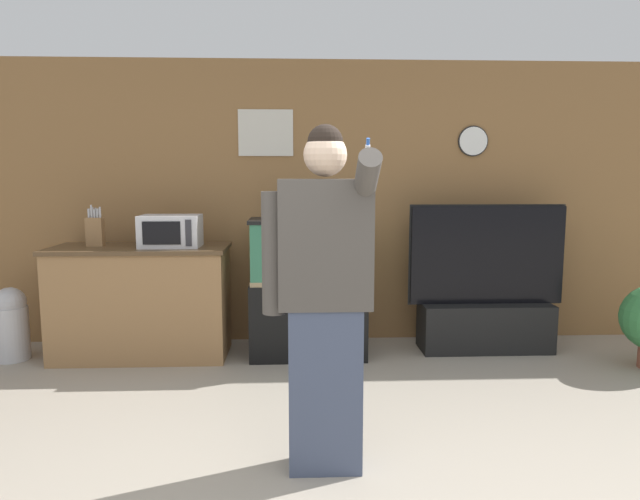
% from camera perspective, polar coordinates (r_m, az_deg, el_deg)
% --- Properties ---
extents(wall_back_paneled, '(10.00, 0.08, 2.60)m').
position_cam_1_polar(wall_back_paneled, '(5.35, -0.94, 4.75)').
color(wall_back_paneled, olive).
rests_on(wall_back_paneled, ground_plane).
extents(counter_island, '(1.49, 0.65, 0.96)m').
position_cam_1_polar(counter_island, '(5.14, -17.40, -4.95)').
color(counter_island, olive).
rests_on(counter_island, ground_plane).
extents(microwave, '(0.49, 0.33, 0.27)m').
position_cam_1_polar(microwave, '(4.95, -14.71, 1.84)').
color(microwave, silver).
rests_on(microwave, counter_island).
extents(knife_block, '(0.14, 0.09, 0.35)m').
position_cam_1_polar(knife_block, '(5.21, -21.57, 1.81)').
color(knife_block, olive).
rests_on(knife_block, counter_island).
extents(aquarium_on_stand, '(0.99, 0.49, 1.19)m').
position_cam_1_polar(aquarium_on_stand, '(4.91, -1.20, -3.82)').
color(aquarium_on_stand, black).
rests_on(aquarium_on_stand, ground_plane).
extents(tv_on_stand, '(1.39, 0.40, 1.31)m').
position_cam_1_polar(tv_on_stand, '(5.32, 16.19, -5.61)').
color(tv_on_stand, black).
rests_on(tv_on_stand, ground_plane).
extents(person_standing, '(0.57, 0.43, 1.81)m').
position_cam_1_polar(person_standing, '(2.95, 0.33, -4.56)').
color(person_standing, '#424C66').
rests_on(person_standing, ground_plane).
extents(trash_bin, '(0.28, 0.28, 0.62)m').
position_cam_1_polar(trash_bin, '(5.51, -28.51, -6.43)').
color(trash_bin, '#B7B7BC').
rests_on(trash_bin, ground_plane).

